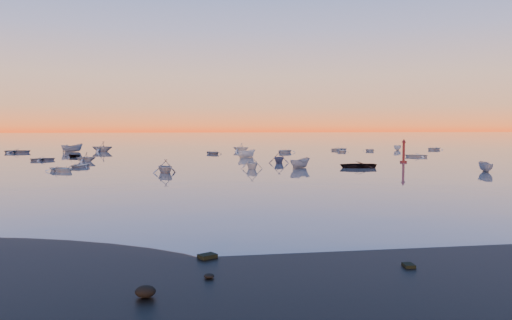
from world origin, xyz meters
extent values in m
plane|color=#6E635C|center=(0.00, 100.00, 0.00)|extent=(600.00, 600.00, 0.00)
imported|color=silver|center=(-19.96, 36.22, 0.00)|extent=(3.90, 3.61, 0.94)
imported|color=gray|center=(7.18, 36.18, 0.00)|extent=(3.43, 3.63, 1.22)
imported|color=silver|center=(1.37, 36.16, 0.00)|extent=(3.33, 1.52, 1.16)
cylinder|color=#490F10|center=(23.72, 43.13, 0.05)|extent=(0.95, 0.95, 0.32)
cylinder|color=#490F10|center=(23.72, 43.13, 1.38)|extent=(0.34, 0.34, 2.75)
cone|color=#490F10|center=(23.72, 43.13, 3.01)|extent=(0.63, 0.63, 0.53)
camera|label=1|loc=(-7.63, -21.58, 4.98)|focal=35.00mm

